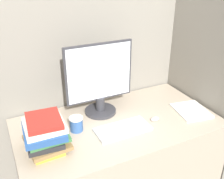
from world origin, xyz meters
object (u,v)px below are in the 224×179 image
object	(u,v)px
monitor	(100,82)
mouse	(155,119)
keyboard	(123,129)
coffee_cup	(76,124)
book_stack	(45,134)

from	to	relation	value
monitor	mouse	world-z (taller)	monitor
keyboard	mouse	world-z (taller)	mouse
monitor	coffee_cup	bearing A→B (deg)	-147.91
keyboard	coffee_cup	xyz separation A→B (m)	(-0.27, 0.14, 0.04)
monitor	book_stack	size ratio (longest dim) A/B	1.87
mouse	book_stack	world-z (taller)	book_stack
monitor	keyboard	size ratio (longest dim) A/B	1.43
mouse	monitor	bearing A→B (deg)	137.05
monitor	book_stack	xyz separation A→B (m)	(-0.45, -0.25, -0.14)
keyboard	coffee_cup	distance (m)	0.31
coffee_cup	monitor	bearing A→B (deg)	32.09
monitor	mouse	bearing A→B (deg)	-42.95
coffee_cup	keyboard	bearing A→B (deg)	-26.62
monitor	keyboard	xyz separation A→B (m)	(0.04, -0.28, -0.24)
keyboard	coffee_cup	world-z (taller)	coffee_cup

